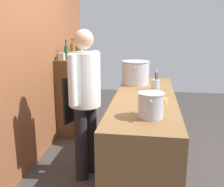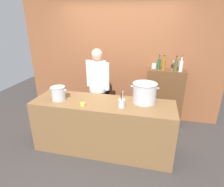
{
  "view_description": "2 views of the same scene",
  "coord_description": "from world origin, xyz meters",
  "px_view_note": "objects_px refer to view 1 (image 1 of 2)",
  "views": [
    {
      "loc": [
        -2.99,
        -0.06,
        1.68
      ],
      "look_at": [
        0.05,
        0.4,
        0.9
      ],
      "focal_mm": 42.45,
      "sensor_mm": 36.0,
      "label": 1
    },
    {
      "loc": [
        0.78,
        -2.67,
        2.15
      ],
      "look_at": [
        0.06,
        0.39,
        0.91
      ],
      "focal_mm": 30.01,
      "sensor_mm": 36.0,
      "label": 2
    }
  ],
  "objects_px": {
    "wine_bottle_amber": "(73,51)",
    "wine_bottle_clear": "(81,50)",
    "chef": "(85,95)",
    "stockpot_large": "(136,73)",
    "utensil_crock": "(155,85)",
    "butter_jar": "(164,101)",
    "wine_glass_wide": "(70,50)",
    "wine_bottle_olive": "(77,50)",
    "wine_bottle_green": "(66,52)",
    "spice_tin_silver": "(62,57)",
    "stockpot_small": "(151,105)"
  },
  "relations": [
    {
      "from": "butter_jar",
      "to": "wine_glass_wide",
      "type": "height_order",
      "value": "wine_glass_wide"
    },
    {
      "from": "chef",
      "to": "utensil_crock",
      "type": "xyz_separation_m",
      "value": [
        0.61,
        -0.77,
        0.0
      ]
    },
    {
      "from": "chef",
      "to": "wine_bottle_clear",
      "type": "relative_size",
      "value": 5.37
    },
    {
      "from": "stockpot_large",
      "to": "wine_bottle_olive",
      "type": "xyz_separation_m",
      "value": [
        0.52,
        0.97,
        0.26
      ]
    },
    {
      "from": "stockpot_large",
      "to": "utensil_crock",
      "type": "bearing_deg",
      "value": -139.56
    },
    {
      "from": "wine_bottle_green",
      "to": "spice_tin_silver",
      "type": "bearing_deg",
      "value": 156.53
    },
    {
      "from": "wine_bottle_amber",
      "to": "wine_bottle_clear",
      "type": "height_order",
      "value": "wine_bottle_clear"
    },
    {
      "from": "chef",
      "to": "wine_bottle_clear",
      "type": "height_order",
      "value": "chef"
    },
    {
      "from": "wine_bottle_amber",
      "to": "wine_bottle_clear",
      "type": "relative_size",
      "value": 0.97
    },
    {
      "from": "wine_glass_wide",
      "to": "chef",
      "type": "bearing_deg",
      "value": -157.58
    },
    {
      "from": "utensil_crock",
      "to": "wine_bottle_clear",
      "type": "relative_size",
      "value": 0.9
    },
    {
      "from": "chef",
      "to": "wine_glass_wide",
      "type": "relative_size",
      "value": 9.6
    },
    {
      "from": "stockpot_large",
      "to": "spice_tin_silver",
      "type": "bearing_deg",
      "value": 84.56
    },
    {
      "from": "butter_jar",
      "to": "chef",
      "type": "bearing_deg",
      "value": 91.08
    },
    {
      "from": "wine_bottle_green",
      "to": "spice_tin_silver",
      "type": "distance_m",
      "value": 0.12
    },
    {
      "from": "chef",
      "to": "butter_jar",
      "type": "distance_m",
      "value": 0.85
    },
    {
      "from": "wine_bottle_amber",
      "to": "spice_tin_silver",
      "type": "relative_size",
      "value": 2.9
    },
    {
      "from": "spice_tin_silver",
      "to": "butter_jar",
      "type": "bearing_deg",
      "value": -125.05
    },
    {
      "from": "wine_bottle_clear",
      "to": "stockpot_large",
      "type": "bearing_deg",
      "value": -123.23
    },
    {
      "from": "butter_jar",
      "to": "wine_bottle_olive",
      "type": "bearing_deg",
      "value": 42.79
    },
    {
      "from": "stockpot_large",
      "to": "wine_bottle_olive",
      "type": "height_order",
      "value": "wine_bottle_olive"
    },
    {
      "from": "chef",
      "to": "stockpot_small",
      "type": "xyz_separation_m",
      "value": [
        -0.46,
        -0.72,
        0.05
      ]
    },
    {
      "from": "wine_bottle_olive",
      "to": "wine_bottle_clear",
      "type": "distance_m",
      "value": 0.1
    },
    {
      "from": "stockpot_small",
      "to": "butter_jar",
      "type": "bearing_deg",
      "value": -15.86
    },
    {
      "from": "stockpot_small",
      "to": "wine_glass_wide",
      "type": "bearing_deg",
      "value": 34.62
    },
    {
      "from": "spice_tin_silver",
      "to": "wine_bottle_green",
      "type": "bearing_deg",
      "value": -23.47
    },
    {
      "from": "stockpot_large",
      "to": "butter_jar",
      "type": "distance_m",
      "value": 0.99
    },
    {
      "from": "wine_bottle_green",
      "to": "wine_bottle_clear",
      "type": "bearing_deg",
      "value": -15.82
    },
    {
      "from": "wine_bottle_green",
      "to": "spice_tin_silver",
      "type": "height_order",
      "value": "wine_bottle_green"
    },
    {
      "from": "stockpot_large",
      "to": "spice_tin_silver",
      "type": "relative_size",
      "value": 4.31
    },
    {
      "from": "utensil_crock",
      "to": "wine_bottle_olive",
      "type": "height_order",
      "value": "wine_bottle_olive"
    },
    {
      "from": "stockpot_small",
      "to": "wine_glass_wide",
      "type": "relative_size",
      "value": 1.72
    },
    {
      "from": "utensil_crock",
      "to": "wine_glass_wide",
      "type": "relative_size",
      "value": 1.6
    },
    {
      "from": "wine_glass_wide",
      "to": "stockpot_small",
      "type": "bearing_deg",
      "value": -145.38
    },
    {
      "from": "stockpot_small",
      "to": "butter_jar",
      "type": "height_order",
      "value": "stockpot_small"
    },
    {
      "from": "wine_glass_wide",
      "to": "stockpot_large",
      "type": "bearing_deg",
      "value": -114.52
    },
    {
      "from": "wine_bottle_green",
      "to": "wine_bottle_clear",
      "type": "distance_m",
      "value": 0.43
    },
    {
      "from": "butter_jar",
      "to": "stockpot_small",
      "type": "bearing_deg",
      "value": 164.14
    },
    {
      "from": "stockpot_large",
      "to": "wine_bottle_clear",
      "type": "height_order",
      "value": "wine_bottle_clear"
    },
    {
      "from": "wine_bottle_olive",
      "to": "wine_glass_wide",
      "type": "bearing_deg",
      "value": 104.53
    },
    {
      "from": "stockpot_large",
      "to": "stockpot_small",
      "type": "height_order",
      "value": "stockpot_large"
    },
    {
      "from": "stockpot_large",
      "to": "utensil_crock",
      "type": "xyz_separation_m",
      "value": [
        -0.32,
        -0.27,
        -0.09
      ]
    },
    {
      "from": "stockpot_small",
      "to": "stockpot_large",
      "type": "bearing_deg",
      "value": 9.05
    },
    {
      "from": "utensil_crock",
      "to": "wine_bottle_clear",
      "type": "bearing_deg",
      "value": 52.34
    },
    {
      "from": "wine_bottle_olive",
      "to": "stockpot_large",
      "type": "bearing_deg",
      "value": -118.2
    },
    {
      "from": "wine_bottle_green",
      "to": "utensil_crock",
      "type": "bearing_deg",
      "value": -111.41
    },
    {
      "from": "stockpot_large",
      "to": "utensil_crock",
      "type": "distance_m",
      "value": 0.43
    },
    {
      "from": "wine_bottle_green",
      "to": "wine_bottle_clear",
      "type": "xyz_separation_m",
      "value": [
        0.41,
        -0.12,
        0.01
      ]
    },
    {
      "from": "butter_jar",
      "to": "wine_bottle_olive",
      "type": "height_order",
      "value": "wine_bottle_olive"
    },
    {
      "from": "chef",
      "to": "wine_bottle_olive",
      "type": "relative_size",
      "value": 5.59
    }
  ]
}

